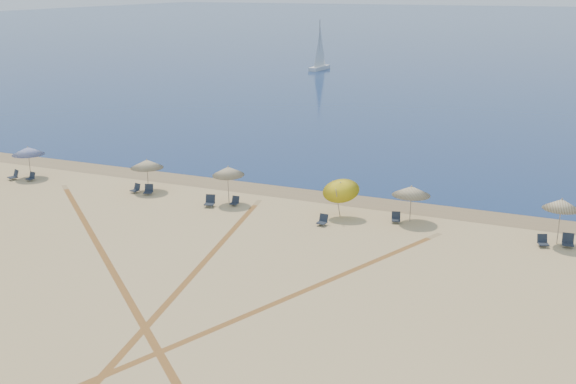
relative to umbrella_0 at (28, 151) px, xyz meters
name	(u,v)px	position (x,y,z in m)	size (l,w,h in m)	color
ground	(75,375)	(20.45, -20.05, -1.98)	(160.00, 160.00, 0.00)	tan
ocean	(531,26)	(20.45, 204.95, -1.97)	(500.00, 500.00, 0.00)	#0C2151
wet_sand	(311,194)	(20.45, 3.95, -1.97)	(500.00, 500.00, 0.00)	olive
umbrella_0	(28,151)	(0.00, 0.00, 0.00)	(2.29, 2.29, 2.32)	gray
umbrella_1	(147,164)	(9.84, 0.50, -0.09)	(2.23, 2.23, 2.23)	gray
umbrella_2	(228,171)	(16.21, 0.18, 0.15)	(2.06, 2.09, 2.48)	gray
umbrella_3	(340,187)	(23.72, 0.29, -0.09)	(2.23, 2.25, 2.62)	gray
umbrella_4	(411,191)	(27.82, 1.20, -0.08)	(2.27, 2.27, 2.24)	gray
umbrella_5	(562,204)	(36.07, 0.68, 0.29)	(1.96, 1.96, 2.61)	gray
chair_0	(14,175)	(-0.63, -0.95, -1.67)	(0.79, 0.85, 0.69)	black
chair_1	(31,177)	(0.69, -0.72, -1.71)	(0.58, 0.66, 0.61)	black
chair_2	(136,189)	(9.34, -0.23, -1.71)	(0.62, 0.68, 0.60)	black
chair_3	(149,190)	(10.37, -0.25, -1.68)	(0.75, 0.81, 0.68)	black
chair_4	(210,201)	(15.41, -0.90, -1.66)	(0.77, 0.84, 0.73)	black
chair_5	(235,201)	(16.80, -0.14, -1.72)	(0.49, 0.58, 0.59)	black
chair_6	(323,220)	(23.25, -1.44, -1.70)	(0.57, 0.66, 0.63)	black
chair_7	(396,218)	(27.10, 0.69, -1.71)	(0.65, 0.71, 0.62)	black
chair_8	(543,241)	(35.37, -0.01, -1.70)	(0.71, 0.76, 0.63)	black
chair_9	(568,241)	(36.62, 0.43, -1.66)	(0.64, 0.74, 0.72)	black
sailboat_1	(320,55)	(-2.69, 68.38, 0.43)	(1.90, 5.44, 7.94)	white
tire_tracks	(170,287)	(19.61, -12.30, -1.98)	(48.46, 42.16, 0.00)	tan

